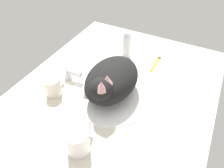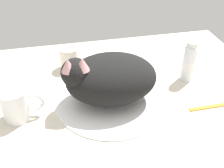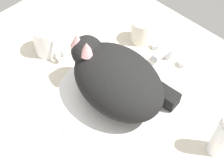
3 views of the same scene
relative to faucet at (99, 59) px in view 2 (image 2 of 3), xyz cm
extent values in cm
cube|color=beige|center=(0.00, -21.82, -4.01)|extent=(110.00, 82.50, 3.00)
cylinder|color=white|center=(0.00, -21.82, -2.08)|extent=(35.02, 35.02, 0.88)
cylinder|color=silver|center=(0.00, 1.07, -0.56)|extent=(3.60, 3.60, 3.92)
cube|color=silver|center=(0.00, -2.76, 2.40)|extent=(2.00, 7.67, 2.00)
cylinder|color=silver|center=(-5.32, 1.07, -1.61)|extent=(2.80, 2.80, 1.80)
cylinder|color=silver|center=(5.32, 1.07, -1.61)|extent=(2.80, 2.80, 1.80)
ellipsoid|color=black|center=(0.00, -21.82, 5.77)|extent=(28.33, 20.61, 14.82)
sphere|color=black|center=(-10.33, -22.74, 9.84)|extent=(9.04, 9.04, 8.62)
ellipsoid|color=white|center=(-8.61, -22.83, 7.62)|extent=(5.83, 5.02, 4.74)
cone|color=#DB9E9E|center=(-8.47, -24.34, 13.51)|extent=(4.07, 4.07, 3.88)
cone|color=#DB9E9E|center=(-12.34, -24.15, 13.51)|extent=(4.07, 4.07, 3.88)
cube|color=black|center=(7.96, -13.55, 0.44)|extent=(11.69, 4.93, 4.15)
ellipsoid|color=white|center=(-4.32, -12.45, 0.23)|extent=(5.78, 3.88, 3.73)
cylinder|color=white|center=(-28.31, -23.93, 2.29)|extent=(7.65, 7.65, 9.60)
torus|color=white|center=(-23.29, -23.93, 2.29)|extent=(6.38, 1.00, 6.38)
cylinder|color=silver|center=(-11.00, 0.25, 1.51)|extent=(6.64, 6.64, 8.04)
cylinder|color=white|center=(28.03, -15.69, 3.75)|extent=(4.23, 4.23, 12.54)
cylinder|color=white|center=(28.03, -15.69, 3.13)|extent=(4.32, 4.32, 3.13)
cylinder|color=white|center=(28.03, -15.69, 10.92)|extent=(3.60, 3.60, 1.80)
cube|color=orange|center=(29.13, -31.52, -2.11)|extent=(14.34, 1.33, 0.80)
camera|label=1|loc=(-56.24, -50.73, 61.79)|focal=33.70mm
camera|label=2|loc=(-13.98, -87.75, 52.51)|focal=44.18mm
camera|label=3|loc=(34.09, -58.18, 69.86)|focal=50.17mm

